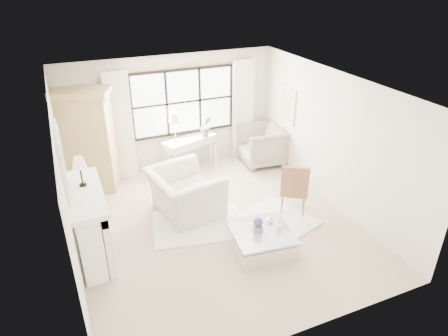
{
  "coord_description": "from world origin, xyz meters",
  "views": [
    {
      "loc": [
        -2.34,
        -5.84,
        4.45
      ],
      "look_at": [
        0.24,
        0.2,
        1.08
      ],
      "focal_mm": 32.0,
      "sensor_mm": 36.0,
      "label": 1
    }
  ],
  "objects_px": {
    "armoire": "(88,140)",
    "coffee_table": "(261,240)",
    "console_table": "(190,154)",
    "club_armchair": "(185,193)"
  },
  "relations": [
    {
      "from": "armoire",
      "to": "club_armchair",
      "type": "relative_size",
      "value": 1.64
    },
    {
      "from": "club_armchair",
      "to": "coffee_table",
      "type": "distance_m",
      "value": 1.85
    },
    {
      "from": "armoire",
      "to": "coffee_table",
      "type": "height_order",
      "value": "armoire"
    },
    {
      "from": "armoire",
      "to": "console_table",
      "type": "bearing_deg",
      "value": 21.32
    },
    {
      "from": "armoire",
      "to": "console_table",
      "type": "relative_size",
      "value": 1.63
    },
    {
      "from": "club_armchair",
      "to": "armoire",
      "type": "bearing_deg",
      "value": 31.61
    },
    {
      "from": "console_table",
      "to": "club_armchair",
      "type": "xyz_separation_m",
      "value": [
        -0.72,
        -1.77,
        0.04
      ]
    },
    {
      "from": "console_table",
      "to": "coffee_table",
      "type": "relative_size",
      "value": 1.24
    },
    {
      "from": "armoire",
      "to": "coffee_table",
      "type": "relative_size",
      "value": 2.02
    },
    {
      "from": "console_table",
      "to": "club_armchair",
      "type": "distance_m",
      "value": 1.91
    }
  ]
}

